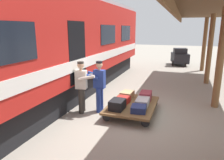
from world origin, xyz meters
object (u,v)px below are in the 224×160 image
object	(u,v)px
suitcase_navy_fabric	(139,109)
porter_in_overalls	(99,85)
suitcase_tan_vintage	(127,95)
baggage_tug	(180,57)
suitcase_black_hardshell	(117,105)
suitcase_gray_aluminum	(142,102)
luggage_cart	(132,105)
train_car	(39,48)
suitcase_red_plastic	(123,100)
porter_by_door	(82,85)
suitcase_burgundy_valise	(146,96)

from	to	relation	value
suitcase_navy_fabric	porter_in_overalls	xyz separation A→B (m)	(1.42, -0.39, 0.51)
suitcase_tan_vintage	baggage_tug	world-z (taller)	baggage_tug
suitcase_black_hardshell	suitcase_navy_fabric	distance (m)	0.66
suitcase_gray_aluminum	porter_in_overalls	xyz separation A→B (m)	(1.42, 0.19, 0.50)
luggage_cart	suitcase_gray_aluminum	world-z (taller)	suitcase_gray_aluminum
train_car	suitcase_red_plastic	bearing A→B (deg)	-175.87
suitcase_gray_aluminum	suitcase_red_plastic	size ratio (longest dim) A/B	1.31
suitcase_red_plastic	suitcase_tan_vintage	size ratio (longest dim) A/B	0.94
suitcase_tan_vintage	suitcase_black_hardshell	bearing A→B (deg)	90.00
suitcase_black_hardshell	porter_by_door	xyz separation A→B (m)	(1.25, -0.13, 0.46)
train_car	suitcase_black_hardshell	size ratio (longest dim) A/B	30.93
suitcase_gray_aluminum	suitcase_tan_vintage	bearing A→B (deg)	-41.27
luggage_cart	suitcase_red_plastic	xyz separation A→B (m)	(0.33, -0.00, 0.14)
luggage_cart	porter_in_overalls	xyz separation A→B (m)	(1.09, 0.19, 0.65)
suitcase_red_plastic	suitcase_gray_aluminum	bearing A→B (deg)	180.00
porter_in_overalls	suitcase_navy_fabric	bearing A→B (deg)	164.59
suitcase_black_hardshell	porter_by_door	size ratio (longest dim) A/B	0.32
train_car	suitcase_gray_aluminum	size ratio (longest dim) A/B	26.66
porter_in_overalls	suitcase_red_plastic	bearing A→B (deg)	-166.16
suitcase_black_hardshell	baggage_tug	bearing A→B (deg)	-97.94
suitcase_red_plastic	train_car	bearing A→B (deg)	4.13
baggage_tug	porter_by_door	bearing A→B (deg)	75.52
train_car	baggage_tug	size ratio (longest dim) A/B	8.89
suitcase_burgundy_valise	suitcase_navy_fabric	bearing A→B (deg)	90.00
porter_in_overalls	porter_by_door	distance (m)	0.55
luggage_cart	suitcase_burgundy_valise	bearing A→B (deg)	-119.67
train_car	suitcase_navy_fabric	world-z (taller)	train_car
train_car	suitcase_navy_fabric	bearing A→B (deg)	174.28
suitcase_gray_aluminum	suitcase_red_plastic	distance (m)	0.66
train_car	porter_by_door	distance (m)	2.09
suitcase_black_hardshell	porter_in_overalls	world-z (taller)	porter_in_overalls
suitcase_tan_vintage	baggage_tug	size ratio (longest dim) A/B	0.27
suitcase_burgundy_valise	baggage_tug	distance (m)	9.69
suitcase_red_plastic	baggage_tug	distance (m)	10.34
suitcase_gray_aluminum	porter_by_door	world-z (taller)	porter_by_door
suitcase_navy_fabric	porter_in_overalls	bearing A→B (deg)	-15.41
suitcase_burgundy_valise	porter_in_overalls	distance (m)	1.68
luggage_cart	suitcase_burgundy_valise	world-z (taller)	suitcase_burgundy_valise
suitcase_burgundy_valise	porter_by_door	bearing A→B (deg)	28.33
luggage_cart	suitcase_black_hardshell	size ratio (longest dim) A/B	3.88
suitcase_red_plastic	suitcase_tan_vintage	bearing A→B (deg)	-90.00
luggage_cart	suitcase_gray_aluminum	xyz separation A→B (m)	(-0.33, -0.00, 0.15)
suitcase_tan_vintage	luggage_cart	bearing A→B (deg)	119.67
luggage_cart	baggage_tug	distance (m)	10.30
suitcase_navy_fabric	porter_in_overalls	size ratio (longest dim) A/B	0.27
suitcase_navy_fabric	suitcase_tan_vintage	bearing A→B (deg)	-60.33
suitcase_tan_vintage	suitcase_navy_fabric	xyz separation A→B (m)	(-0.66, 1.16, -0.02)
suitcase_red_plastic	suitcase_burgundy_valise	bearing A→B (deg)	-138.73
porter_in_overalls	suitcase_gray_aluminum	bearing A→B (deg)	-172.48
suitcase_burgundy_valise	suitcase_tan_vintage	size ratio (longest dim) A/B	1.09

